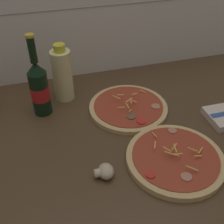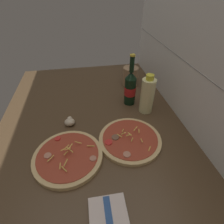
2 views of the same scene
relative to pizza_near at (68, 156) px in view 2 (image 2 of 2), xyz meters
The scene contains 8 objects.
counter_slab 13.65cm from the pizza_near, 127.58° to the left, with size 160.00×90.00×2.50cm.
tile_backsplash 62.61cm from the pizza_near, 98.31° to the left, with size 160.00×1.13×60.00cm.
pizza_near is the anchor object (origin of this frame).
pizza_far 27.16cm from the pizza_near, 100.15° to the left, with size 27.49×27.49×4.82cm.
beer_bottle 48.60cm from the pizza_near, 134.77° to the left, with size 6.27×6.27×28.26cm.
oil_bottle 48.54cm from the pizza_near, 121.57° to the left, with size 7.08×7.08×21.17cm.
mushroom_left 20.41cm from the pizza_near, behind, with size 5.34×5.09×3.56cm.
utensil_crock 67.56cm from the pizza_near, 143.89° to the left, with size 9.75×9.75×18.60cm.
Camera 2 is at (54.60, -0.97, 60.56)cm, focal length 28.00 mm.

